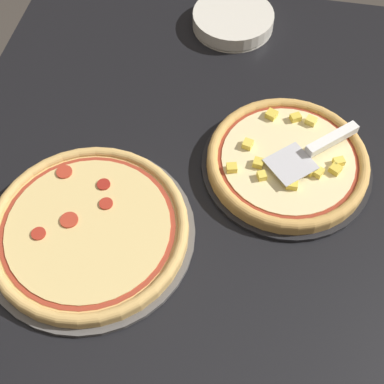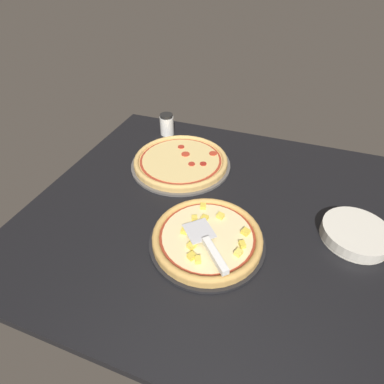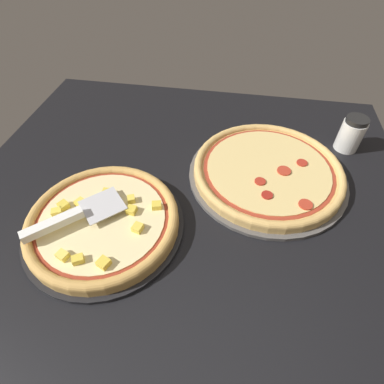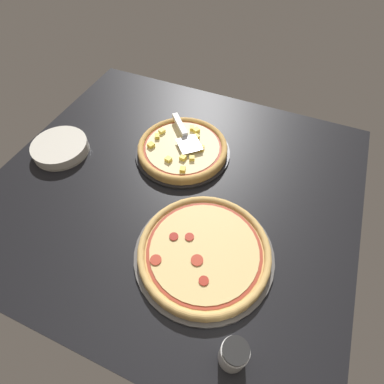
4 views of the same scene
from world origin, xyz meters
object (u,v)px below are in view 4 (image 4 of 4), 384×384
Objects in this scene: plate_stack at (60,148)px; parmesan_shaker at (234,354)px; pizza_back at (204,251)px; serving_spatula at (182,129)px; pizza_front at (183,148)px.

parmesan_shaker is at bearing 153.24° from plate_stack.
pizza_back is 3.84× the size of parmesan_shaker.
pizza_back is at bearing 121.45° from serving_spatula.
plate_stack reaches higher than pizza_back.
plate_stack is 95.93cm from parmesan_shaker.
parmesan_shaker is (-16.76, 23.60, 2.72)cm from pizza_back.
pizza_front is 48.39cm from plate_stack.
pizza_back is 29.07cm from parmesan_shaker.
plate_stack is at bearing 31.07° from serving_spatula.
serving_spatula is 0.92× the size of plate_stack.
serving_spatula is 81.20cm from parmesan_shaker.
pizza_back is at bearing 164.14° from plate_stack.
plate_stack is (44.80, 18.26, -0.60)cm from pizza_front.
pizza_front is 1.63× the size of plate_stack.
pizza_back is at bearing 122.44° from pizza_front.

